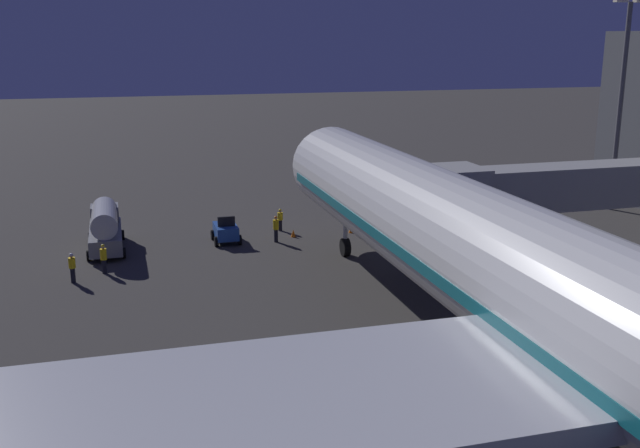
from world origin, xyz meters
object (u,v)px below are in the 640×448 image
(ground_crew_by_belt_loader, at_px, (104,257))
(traffic_cone_nose_starboard, at_px, (293,233))
(apron_floodlight_mast, at_px, (622,88))
(ground_crew_near_nose_gear, at_px, (276,228))
(traffic_cone_nose_port, at_px, (351,229))
(ground_crew_marshaller_fwd, at_px, (280,219))
(jet_bridge, at_px, (548,188))
(ground_crew_under_port_wing, at_px, (72,266))
(fuel_tanker, at_px, (105,226))
(baggage_tug_spare, at_px, (226,231))

(ground_crew_by_belt_loader, bearing_deg, traffic_cone_nose_starboard, -159.06)
(apron_floodlight_mast, bearing_deg, traffic_cone_nose_starboard, 2.72)
(ground_crew_near_nose_gear, xyz_separation_m, traffic_cone_nose_port, (-5.88, -0.96, -0.77))
(ground_crew_marshaller_fwd, bearing_deg, traffic_cone_nose_port, 157.98)
(jet_bridge, xyz_separation_m, apron_floodlight_mast, (-15.32, -14.01, 4.62))
(jet_bridge, relative_size, ground_crew_marshaller_fwd, 11.06)
(ground_crew_by_belt_loader, height_order, traffic_cone_nose_starboard, ground_crew_by_belt_loader)
(ground_crew_by_belt_loader, distance_m, ground_crew_under_port_wing, 2.22)
(apron_floodlight_mast, bearing_deg, ground_crew_near_nose_gear, 4.47)
(ground_crew_under_port_wing, xyz_separation_m, traffic_cone_nose_starboard, (-14.90, -6.37, -0.73))
(ground_crew_under_port_wing, distance_m, traffic_cone_nose_starboard, 16.22)
(traffic_cone_nose_port, bearing_deg, apron_floodlight_mast, -176.77)
(ground_crew_by_belt_loader, relative_size, ground_crew_marshaller_fwd, 1.10)
(traffic_cone_nose_port, bearing_deg, ground_crew_near_nose_gear, 9.31)
(fuel_tanker, relative_size, ground_crew_under_port_wing, 3.66)
(jet_bridge, distance_m, traffic_cone_nose_port, 15.86)
(ground_crew_by_belt_loader, bearing_deg, ground_crew_near_nose_gear, -160.78)
(apron_floodlight_mast, height_order, ground_crew_under_port_wing, apron_floodlight_mast)
(ground_crew_marshaller_fwd, bearing_deg, traffic_cone_nose_starboard, 104.49)
(jet_bridge, relative_size, traffic_cone_nose_starboard, 33.69)
(ground_crew_under_port_wing, bearing_deg, traffic_cone_nose_port, -161.74)
(baggage_tug_spare, relative_size, traffic_cone_nose_port, 4.81)
(baggage_tug_spare, height_order, ground_crew_under_port_wing, baggage_tug_spare)
(apron_floodlight_mast, bearing_deg, traffic_cone_nose_port, 3.23)
(ground_crew_under_port_wing, relative_size, traffic_cone_nose_starboard, 3.32)
(traffic_cone_nose_starboard, bearing_deg, ground_crew_by_belt_loader, 20.94)
(apron_floodlight_mast, height_order, ground_crew_by_belt_loader, apron_floodlight_mast)
(traffic_cone_nose_port, bearing_deg, ground_crew_marshaller_fwd, -22.02)
(ground_crew_marshaller_fwd, bearing_deg, apron_floodlight_mast, 178.64)
(baggage_tug_spare, relative_size, ground_crew_near_nose_gear, 1.40)
(fuel_tanker, xyz_separation_m, ground_crew_marshaller_fwd, (-12.50, -1.53, -0.72))
(jet_bridge, relative_size, traffic_cone_nose_port, 33.69)
(ground_crew_near_nose_gear, relative_size, ground_crew_under_port_wing, 1.04)
(fuel_tanker, bearing_deg, ground_crew_marshaller_fwd, -173.01)
(jet_bridge, distance_m, ground_crew_under_port_wing, 28.35)
(fuel_tanker, height_order, traffic_cone_nose_port, fuel_tanker)
(baggage_tug_spare, height_order, ground_crew_by_belt_loader, baggage_tug_spare)
(apron_floodlight_mast, xyz_separation_m, ground_crew_near_nose_gear, (29.18, 2.28, -9.02))
(ground_crew_under_port_wing, height_order, traffic_cone_nose_starboard, ground_crew_under_port_wing)
(baggage_tug_spare, xyz_separation_m, ground_crew_by_belt_loader, (8.24, 5.00, 0.24))
(apron_floodlight_mast, xyz_separation_m, fuel_tanker, (40.72, 0.86, -8.42))
(apron_floodlight_mast, bearing_deg, ground_crew_marshaller_fwd, -1.36)
(ground_crew_near_nose_gear, distance_m, ground_crew_marshaller_fwd, 3.11)
(jet_bridge, distance_m, fuel_tanker, 28.85)
(baggage_tug_spare, height_order, fuel_tanker, fuel_tanker)
(jet_bridge, xyz_separation_m, ground_crew_by_belt_loader, (25.51, -7.67, -4.42))
(fuel_tanker, xyz_separation_m, ground_crew_near_nose_gear, (-11.53, 1.42, -0.60))
(ground_crew_marshaller_fwd, bearing_deg, jet_bridge, 131.30)
(ground_crew_under_port_wing, bearing_deg, jet_bridge, 166.94)
(jet_bridge, bearing_deg, traffic_cone_nose_starboard, -45.71)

